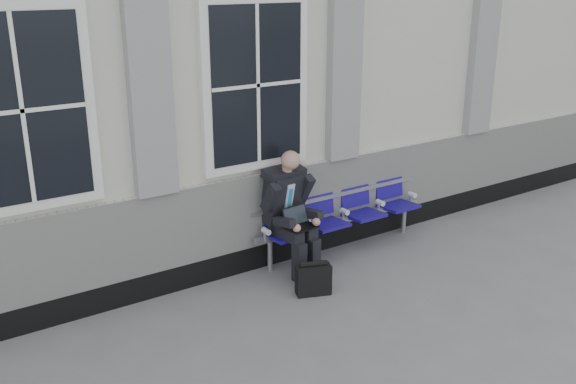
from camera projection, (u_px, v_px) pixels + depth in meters
ground at (303, 327)px, 6.57m from camera, size 70.00×70.00×0.00m
station_building at (154, 68)px, 8.57m from camera, size 14.40×4.40×4.49m
bench at (341, 210)px, 8.23m from camera, size 2.60×0.47×0.91m
businessman at (290, 208)px, 7.57m from camera, size 0.64×0.86×1.51m
briefcase at (313, 279)px, 7.19m from camera, size 0.42×0.29×0.40m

